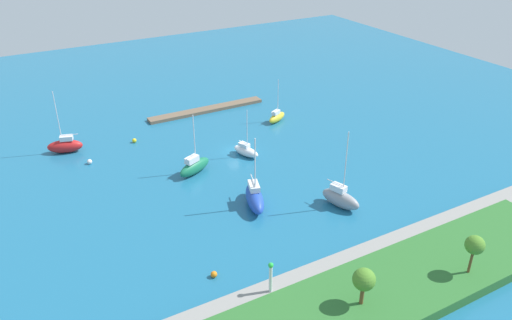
{
  "coord_description": "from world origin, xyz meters",
  "views": [
    {
      "loc": [
        33.58,
        66.95,
        37.79
      ],
      "look_at": [
        0.0,
        6.91,
        1.5
      ],
      "focal_mm": 35.19,
      "sensor_mm": 36.0,
      "label": 1
    }
  ],
  "objects_px": {
    "park_tree_center": "(475,245)",
    "mooring_buoy_white": "(90,162)",
    "harbor_beacon": "(271,275)",
    "sailboat_white_by_breakwater": "(246,151)",
    "mooring_buoy_yellow": "(134,140)",
    "sailboat_red_lone_north": "(65,146)",
    "sailboat_blue_lone_south": "(255,198)",
    "sailboat_gray_mid_basin": "(340,198)",
    "sailboat_green_along_channel": "(194,166)",
    "mooring_buoy_orange": "(214,274)",
    "pier_dock": "(207,110)",
    "sailboat_yellow_far_north": "(277,117)",
    "park_tree_midwest": "(364,280)"
  },
  "relations": [
    {
      "from": "sailboat_white_by_breakwater",
      "to": "mooring_buoy_yellow",
      "type": "xyz_separation_m",
      "value": [
        14.53,
        -13.79,
        -0.51
      ]
    },
    {
      "from": "harbor_beacon",
      "to": "sailboat_red_lone_north",
      "type": "relative_size",
      "value": 0.35
    },
    {
      "from": "sailboat_red_lone_north",
      "to": "sailboat_blue_lone_south",
      "type": "bearing_deg",
      "value": 141.16
    },
    {
      "from": "park_tree_center",
      "to": "mooring_buoy_white",
      "type": "height_order",
      "value": "park_tree_center"
    },
    {
      "from": "sailboat_white_by_breakwater",
      "to": "mooring_buoy_orange",
      "type": "relative_size",
      "value": 10.93
    },
    {
      "from": "sailboat_blue_lone_south",
      "to": "mooring_buoy_white",
      "type": "height_order",
      "value": "sailboat_blue_lone_south"
    },
    {
      "from": "sailboat_white_by_breakwater",
      "to": "mooring_buoy_white",
      "type": "distance_m",
      "value": 25.03
    },
    {
      "from": "pier_dock",
      "to": "mooring_buoy_yellow",
      "type": "height_order",
      "value": "mooring_buoy_yellow"
    },
    {
      "from": "mooring_buoy_orange",
      "to": "sailboat_white_by_breakwater",
      "type": "bearing_deg",
      "value": -125.12
    },
    {
      "from": "sailboat_white_by_breakwater",
      "to": "mooring_buoy_yellow",
      "type": "relative_size",
      "value": 10.81
    },
    {
      "from": "park_tree_center",
      "to": "sailboat_gray_mid_basin",
      "type": "distance_m",
      "value": 19.52
    },
    {
      "from": "park_tree_center",
      "to": "sailboat_green_along_channel",
      "type": "relative_size",
      "value": 0.49
    },
    {
      "from": "sailboat_yellow_far_north",
      "to": "sailboat_green_along_channel",
      "type": "height_order",
      "value": "sailboat_green_along_channel"
    },
    {
      "from": "park_tree_center",
      "to": "sailboat_gray_mid_basin",
      "type": "xyz_separation_m",
      "value": [
        2.85,
        -18.97,
        -3.61
      ]
    },
    {
      "from": "mooring_buoy_orange",
      "to": "mooring_buoy_white",
      "type": "xyz_separation_m",
      "value": [
        5.94,
        -34.01,
        0.02
      ]
    },
    {
      "from": "sailboat_red_lone_north",
      "to": "sailboat_green_along_channel",
      "type": "height_order",
      "value": "sailboat_red_lone_north"
    },
    {
      "from": "park_tree_center",
      "to": "sailboat_yellow_far_north",
      "type": "xyz_separation_m",
      "value": [
        -4.82,
        -48.23,
        -3.98
      ]
    },
    {
      "from": "sailboat_gray_mid_basin",
      "to": "sailboat_red_lone_north",
      "type": "bearing_deg",
      "value": -157.87
    },
    {
      "from": "sailboat_green_along_channel",
      "to": "sailboat_blue_lone_south",
      "type": "bearing_deg",
      "value": -98.96
    },
    {
      "from": "harbor_beacon",
      "to": "sailboat_white_by_breakwater",
      "type": "relative_size",
      "value": 0.46
    },
    {
      "from": "pier_dock",
      "to": "mooring_buoy_white",
      "type": "relative_size",
      "value": 30.23
    },
    {
      "from": "sailboat_yellow_far_north",
      "to": "mooring_buoy_yellow",
      "type": "xyz_separation_m",
      "value": [
        26.25,
        -4.23,
        -0.56
      ]
    },
    {
      "from": "harbor_beacon",
      "to": "mooring_buoy_yellow",
      "type": "relative_size",
      "value": 4.96
    },
    {
      "from": "sailboat_yellow_far_north",
      "to": "park_tree_midwest",
      "type": "bearing_deg",
      "value": -137.89
    },
    {
      "from": "sailboat_yellow_far_north",
      "to": "sailboat_gray_mid_basin",
      "type": "bearing_deg",
      "value": -131.1
    },
    {
      "from": "sailboat_green_along_channel",
      "to": "mooring_buoy_yellow",
      "type": "xyz_separation_m",
      "value": [
        4.84,
        -15.16,
        -0.85
      ]
    },
    {
      "from": "mooring_buoy_yellow",
      "to": "mooring_buoy_orange",
      "type": "xyz_separation_m",
      "value": [
        2.64,
        38.2,
        -0.0
      ]
    },
    {
      "from": "pier_dock",
      "to": "sailboat_gray_mid_basin",
      "type": "relative_size",
      "value": 2.1
    },
    {
      "from": "mooring_buoy_yellow",
      "to": "mooring_buoy_white",
      "type": "relative_size",
      "value": 0.96
    },
    {
      "from": "sailboat_yellow_far_north",
      "to": "mooring_buoy_orange",
      "type": "distance_m",
      "value": 44.6
    },
    {
      "from": "sailboat_green_along_channel",
      "to": "pier_dock",
      "type": "bearing_deg",
      "value": 36.86
    },
    {
      "from": "sailboat_gray_mid_basin",
      "to": "sailboat_white_by_breakwater",
      "type": "bearing_deg",
      "value": 173.85
    },
    {
      "from": "sailboat_green_along_channel",
      "to": "park_tree_center",
      "type": "bearing_deg",
      "value": -90.73
    },
    {
      "from": "park_tree_center",
      "to": "sailboat_blue_lone_south",
      "type": "distance_m",
      "value": 28.18
    },
    {
      "from": "sailboat_gray_mid_basin",
      "to": "sailboat_red_lone_north",
      "type": "height_order",
      "value": "sailboat_gray_mid_basin"
    },
    {
      "from": "harbor_beacon",
      "to": "park_tree_midwest",
      "type": "bearing_deg",
      "value": 139.54
    },
    {
      "from": "sailboat_white_by_breakwater",
      "to": "sailboat_gray_mid_basin",
      "type": "bearing_deg",
      "value": -8.39
    },
    {
      "from": "pier_dock",
      "to": "sailboat_yellow_far_north",
      "type": "height_order",
      "value": "sailboat_yellow_far_north"
    },
    {
      "from": "sailboat_yellow_far_north",
      "to": "sailboat_white_by_breakwater",
      "type": "bearing_deg",
      "value": -167.23
    },
    {
      "from": "park_tree_center",
      "to": "sailboat_red_lone_north",
      "type": "bearing_deg",
      "value": -59.16
    },
    {
      "from": "mooring_buoy_yellow",
      "to": "mooring_buoy_orange",
      "type": "distance_m",
      "value": 38.29
    },
    {
      "from": "park_tree_center",
      "to": "sailboat_white_by_breakwater",
      "type": "bearing_deg",
      "value": -79.87
    },
    {
      "from": "sailboat_white_by_breakwater",
      "to": "mooring_buoy_white",
      "type": "xyz_separation_m",
      "value": [
        23.1,
        -9.6,
        -0.49
      ]
    },
    {
      "from": "harbor_beacon",
      "to": "mooring_buoy_white",
      "type": "height_order",
      "value": "harbor_beacon"
    },
    {
      "from": "park_tree_center",
      "to": "mooring_buoy_yellow",
      "type": "bearing_deg",
      "value": -67.77
    },
    {
      "from": "park_tree_center",
      "to": "mooring_buoy_white",
      "type": "relative_size",
      "value": 6.0
    },
    {
      "from": "park_tree_midwest",
      "to": "mooring_buoy_white",
      "type": "xyz_separation_m",
      "value": [
        16.66,
        -46.26,
        -3.96
      ]
    },
    {
      "from": "harbor_beacon",
      "to": "sailboat_blue_lone_south",
      "type": "bearing_deg",
      "value": -113.88
    },
    {
      "from": "sailboat_gray_mid_basin",
      "to": "sailboat_red_lone_north",
      "type": "distance_m",
      "value": 46.17
    },
    {
      "from": "park_tree_midwest",
      "to": "sailboat_green_along_channel",
      "type": "xyz_separation_m",
      "value": [
        3.24,
        -35.28,
        -3.13
      ]
    }
  ]
}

